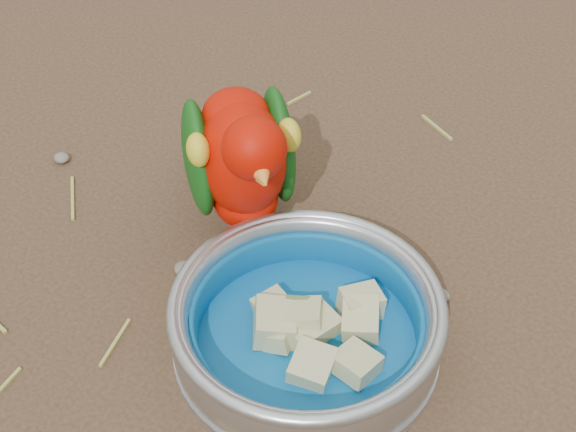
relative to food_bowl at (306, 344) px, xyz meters
The scene contains 6 objects.
ground 0.05m from the food_bowl, 123.86° to the right, with size 60.00×60.00×0.00m, color #4B3324.
food_bowl is the anchor object (origin of this frame).
bowl_wall 0.03m from the food_bowl, ahead, with size 0.23×0.23×0.04m, color #B2B2BA, non-canonical shape.
fruit_wedges 0.02m from the food_bowl, behind, with size 0.14×0.14×0.03m, color #C6BD86, non-canonical shape.
lory_parrot 0.17m from the food_bowl, 152.33° to the left, with size 0.10×0.21×0.17m, color #BA0D00, non-canonical shape.
ground_debris 0.08m from the food_bowl, 168.39° to the left, with size 0.90×0.80×0.01m, color #A79F4D, non-canonical shape.
Camera 1 is at (0.32, -0.34, 0.60)m, focal length 55.00 mm.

